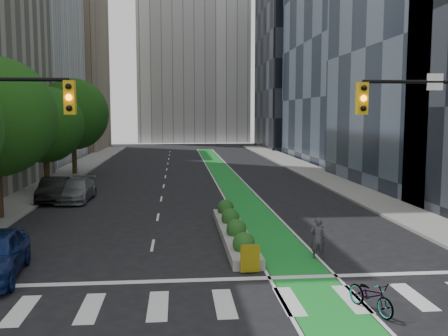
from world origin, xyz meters
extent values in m
plane|color=black|center=(0.00, 0.00, 0.00)|extent=(160.00, 160.00, 0.00)
cube|color=gray|center=(-11.80, 25.00, 0.07)|extent=(3.60, 90.00, 0.15)
cube|color=gray|center=(11.80, 25.00, 0.07)|extent=(3.60, 90.00, 0.15)
cube|color=#198D2C|center=(3.00, 30.00, 0.01)|extent=(2.20, 70.00, 0.01)
cube|color=tan|center=(-20.00, 66.00, 13.00)|extent=(14.00, 16.00, 26.00)
cube|color=black|center=(20.00, 68.00, 14.00)|extent=(14.00, 18.00, 28.00)
cylinder|color=black|center=(-11.00, 22.00, 2.24)|extent=(0.44, 0.44, 4.48)
sphere|color=#18470F|center=(-11.00, 22.00, 4.96)|extent=(5.60, 5.60, 5.60)
cylinder|color=black|center=(-11.00, 32.00, 2.58)|extent=(0.44, 0.44, 5.15)
sphere|color=#18470F|center=(-11.00, 32.00, 5.70)|extent=(6.60, 6.60, 6.60)
cube|color=gold|center=(-4.70, 0.50, 6.25)|extent=(0.34, 0.28, 1.05)
sphere|color=orange|center=(-4.70, 0.34, 6.25)|extent=(0.20, 0.20, 0.20)
cylinder|color=black|center=(7.45, 0.50, 6.80)|extent=(5.50, 0.12, 0.12)
cube|color=gold|center=(4.70, 0.50, 6.25)|extent=(0.34, 0.28, 1.05)
sphere|color=orange|center=(4.70, 0.34, 6.25)|extent=(0.20, 0.20, 0.20)
cube|color=white|center=(7.17, 0.47, 6.80)|extent=(0.55, 0.04, 0.55)
cube|color=gray|center=(1.20, 7.00, 0.20)|extent=(1.20, 10.00, 0.40)
cube|color=yellow|center=(1.20, 1.80, 0.55)|extent=(0.70, 0.12, 1.00)
sphere|color=#194C19|center=(1.20, 3.50, 0.65)|extent=(0.90, 0.90, 0.90)
sphere|color=#194C19|center=(1.20, 6.00, 0.65)|extent=(0.90, 0.90, 0.90)
sphere|color=#194C19|center=(1.20, 8.50, 0.65)|extent=(0.90, 0.90, 0.90)
sphere|color=#194C19|center=(1.20, 11.00, 0.65)|extent=(0.90, 0.90, 0.90)
imported|color=gray|center=(4.20, -2.00, 0.49)|extent=(1.23, 1.96, 0.97)
imported|color=#3B3641|center=(4.13, 3.36, 0.84)|extent=(0.67, 0.49, 1.67)
imported|color=black|center=(-9.50, 17.80, 0.78)|extent=(1.96, 4.82, 1.56)
imported|color=slate|center=(-8.07, 17.75, 0.72)|extent=(2.17, 5.05, 1.45)
camera|label=1|loc=(-1.37, -15.56, 5.75)|focal=40.00mm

